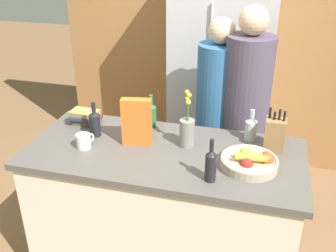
# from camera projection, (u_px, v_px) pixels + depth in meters

# --- Properties ---
(kitchen_island) EXTENTS (1.66, 0.76, 0.94)m
(kitchen_island) POSITION_uv_depth(u_px,v_px,m) (164.00, 213.00, 2.56)
(kitchen_island) COLOR silver
(kitchen_island) RESTS_ON ground_plane
(back_wall_wood) EXTENTS (2.86, 0.12, 2.60)m
(back_wall_wood) POSITION_uv_depth(u_px,v_px,m) (212.00, 29.00, 3.64)
(back_wall_wood) COLOR #9E6B3D
(back_wall_wood) RESTS_ON ground_plane
(refrigerator) EXTENTS (0.84, 0.62, 1.99)m
(refrigerator) POSITION_uv_depth(u_px,v_px,m) (222.00, 74.00, 3.43)
(refrigerator) COLOR #B7B7BC
(refrigerator) RESTS_ON ground_plane
(fruit_bowl) EXTENTS (0.32, 0.32, 0.11)m
(fruit_bowl) POSITION_uv_depth(u_px,v_px,m) (250.00, 161.00, 2.17)
(fruit_bowl) COLOR tan
(fruit_bowl) RESTS_ON kitchen_island
(knife_block) EXTENTS (0.12, 0.10, 0.26)m
(knife_block) POSITION_uv_depth(u_px,v_px,m) (275.00, 134.00, 2.32)
(knife_block) COLOR olive
(knife_block) RESTS_ON kitchen_island
(flower_vase) EXTENTS (0.09, 0.09, 0.36)m
(flower_vase) POSITION_uv_depth(u_px,v_px,m) (187.00, 130.00, 2.36)
(flower_vase) COLOR gray
(flower_vase) RESTS_ON kitchen_island
(cereal_box) EXTENTS (0.19, 0.09, 0.29)m
(cereal_box) POSITION_uv_depth(u_px,v_px,m) (137.00, 122.00, 2.36)
(cereal_box) COLOR orange
(cereal_box) RESTS_ON kitchen_island
(coffee_mug) EXTENTS (0.09, 0.12, 0.09)m
(coffee_mug) POSITION_uv_depth(u_px,v_px,m) (84.00, 141.00, 2.36)
(coffee_mug) COLOR silver
(coffee_mug) RESTS_ON kitchen_island
(book_stack) EXTENTS (0.20, 0.16, 0.09)m
(book_stack) POSITION_uv_depth(u_px,v_px,m) (86.00, 117.00, 2.66)
(book_stack) COLOR #3D6047
(book_stack) RESTS_ON kitchen_island
(bottle_oil) EXTENTS (0.06, 0.06, 0.25)m
(bottle_oil) POSITION_uv_depth(u_px,v_px,m) (211.00, 164.00, 2.03)
(bottle_oil) COLOR black
(bottle_oil) RESTS_ON kitchen_island
(bottle_vinegar) EXTENTS (0.07, 0.07, 0.20)m
(bottle_vinegar) POSITION_uv_depth(u_px,v_px,m) (251.00, 128.00, 2.44)
(bottle_vinegar) COLOR #B2BCC1
(bottle_vinegar) RESTS_ON kitchen_island
(bottle_wine) EXTENTS (0.07, 0.07, 0.23)m
(bottle_wine) POSITION_uv_depth(u_px,v_px,m) (95.00, 123.00, 2.48)
(bottle_wine) COLOR black
(bottle_wine) RESTS_ON kitchen_island
(bottle_water) EXTENTS (0.07, 0.07, 0.22)m
(bottle_water) POSITION_uv_depth(u_px,v_px,m) (151.00, 114.00, 2.60)
(bottle_water) COLOR #286633
(bottle_water) RESTS_ON kitchen_island
(person_at_sink) EXTENTS (0.32, 0.32, 1.60)m
(person_at_sink) POSITION_uv_depth(u_px,v_px,m) (217.00, 112.00, 2.93)
(person_at_sink) COLOR #383842
(person_at_sink) RESTS_ON ground_plane
(person_in_blue) EXTENTS (0.33, 0.33, 1.70)m
(person_in_blue) POSITION_uv_depth(u_px,v_px,m) (245.00, 111.00, 2.81)
(person_in_blue) COLOR #383842
(person_in_blue) RESTS_ON ground_plane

